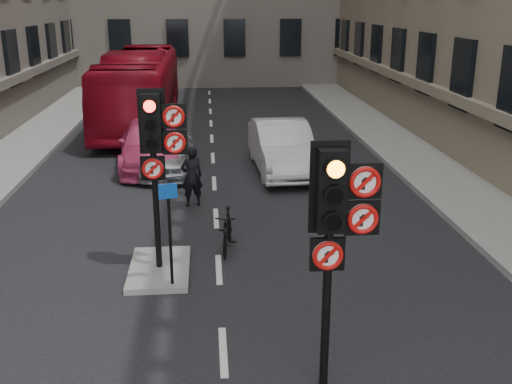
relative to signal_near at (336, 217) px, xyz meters
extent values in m
cube|color=gray|center=(5.71, 11.01, -2.50)|extent=(3.00, 50.00, 0.16)
cube|color=gray|center=(-2.69, 4.01, -2.52)|extent=(1.20, 2.00, 0.12)
cylinder|color=black|center=(-0.09, 0.01, -1.38)|extent=(0.12, 0.12, 2.40)
cube|color=black|center=(-0.09, 0.01, 0.37)|extent=(0.36, 0.28, 1.10)
cube|color=black|center=(-0.09, 0.14, 0.37)|extent=(0.52, 0.03, 1.25)
cylinder|color=orange|center=(-0.09, -0.24, 0.72)|extent=(0.22, 0.01, 0.22)
cylinder|color=black|center=(-0.09, -0.24, 0.37)|extent=(0.22, 0.01, 0.22)
cylinder|color=black|center=(-0.09, -0.24, 0.02)|extent=(0.22, 0.01, 0.22)
cube|color=black|center=(0.33, -0.01, 0.49)|extent=(0.47, 0.05, 0.47)
cylinder|color=white|center=(0.33, -0.05, 0.49)|extent=(0.41, 0.02, 0.41)
torus|color=#BF0C0A|center=(0.33, -0.07, 0.49)|extent=(0.41, 0.06, 0.41)
cube|color=#BF0C0A|center=(0.33, -0.07, 0.49)|extent=(0.25, 0.01, 0.25)
cube|color=black|center=(0.33, -0.01, -0.01)|extent=(0.47, 0.05, 0.47)
cylinder|color=white|center=(0.33, -0.05, -0.01)|extent=(0.41, 0.02, 0.41)
torus|color=#BF0C0A|center=(0.33, -0.07, -0.01)|extent=(0.41, 0.06, 0.41)
cube|color=#BF0C0A|center=(0.33, -0.07, -0.01)|extent=(0.25, 0.01, 0.25)
cube|color=black|center=(-0.11, -0.01, -0.51)|extent=(0.47, 0.05, 0.47)
cylinder|color=white|center=(-0.11, -0.05, -0.51)|extent=(0.41, 0.02, 0.41)
torus|color=#BF0C0A|center=(-0.11, -0.07, -0.51)|extent=(0.41, 0.06, 0.41)
cube|color=#BF0C0A|center=(-0.11, -0.07, -0.51)|extent=(0.25, 0.01, 0.25)
cylinder|color=black|center=(-2.69, 4.01, -1.26)|extent=(0.12, 0.12, 2.40)
cube|color=black|center=(-2.69, 4.01, 0.49)|extent=(0.36, 0.28, 1.10)
cube|color=black|center=(-2.69, 4.14, 0.49)|extent=(0.52, 0.03, 1.25)
cylinder|color=#FF1407|center=(-2.69, 3.76, 0.84)|extent=(0.22, 0.02, 0.22)
cylinder|color=black|center=(-2.69, 3.76, 0.49)|extent=(0.22, 0.02, 0.22)
cylinder|color=black|center=(-2.69, 3.76, 0.14)|extent=(0.22, 0.02, 0.22)
cube|color=black|center=(-2.27, 3.99, 0.61)|extent=(0.47, 0.05, 0.47)
cylinder|color=white|center=(-2.27, 3.95, 0.61)|extent=(0.41, 0.02, 0.41)
torus|color=#BF0C0A|center=(-2.27, 3.93, 0.61)|extent=(0.41, 0.06, 0.41)
cube|color=#BF0C0A|center=(-2.27, 3.93, 0.61)|extent=(0.25, 0.02, 0.25)
cube|color=black|center=(-2.27, 3.99, 0.11)|extent=(0.47, 0.05, 0.47)
cylinder|color=white|center=(-2.27, 3.95, 0.11)|extent=(0.41, 0.02, 0.41)
torus|color=#BF0C0A|center=(-2.27, 3.93, 0.11)|extent=(0.41, 0.06, 0.41)
cube|color=#BF0C0A|center=(-2.27, 3.93, 0.11)|extent=(0.25, 0.02, 0.25)
cube|color=black|center=(-2.71, 3.99, -0.39)|extent=(0.47, 0.05, 0.47)
cylinder|color=white|center=(-2.71, 3.95, -0.39)|extent=(0.41, 0.02, 0.41)
torus|color=#BF0C0A|center=(-2.71, 3.93, -0.39)|extent=(0.41, 0.06, 0.41)
cube|color=#BF0C0A|center=(-2.71, 3.93, -0.39)|extent=(0.25, 0.02, 0.25)
imported|color=#ACAEB4|center=(-2.90, 11.28, -1.96)|extent=(1.72, 3.75, 1.25)
imported|color=silver|center=(0.71, 11.19, -1.79)|extent=(1.88, 4.87, 1.58)
imported|color=#CA3B6E|center=(-3.51, 12.19, -1.86)|extent=(2.46, 5.12, 1.44)
imported|color=maroon|center=(-4.49, 18.93, -0.99)|extent=(2.71, 11.46, 3.19)
imported|color=black|center=(-1.27, 5.01, -2.12)|extent=(0.64, 1.57, 0.92)
imported|color=black|center=(-2.09, 8.03, -1.77)|extent=(0.69, 0.56, 1.63)
cylinder|color=black|center=(-2.39, 3.21, -1.48)|extent=(0.06, 0.06, 1.96)
cube|color=#0E3E9A|center=(-2.39, 3.16, -0.60)|extent=(0.34, 0.13, 0.27)
camera|label=1|loc=(-1.64, -7.18, 2.72)|focal=42.00mm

